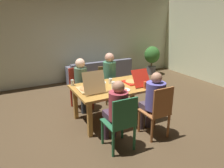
{
  "coord_description": "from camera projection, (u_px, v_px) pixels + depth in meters",
  "views": [
    {
      "loc": [
        -1.93,
        -3.58,
        2.16
      ],
      "look_at": [
        0.0,
        0.1,
        0.75
      ],
      "focal_mm": 34.03,
      "sensor_mm": 36.0,
      "label": 1
    }
  ],
  "objects": [
    {
      "name": "ground_plane",
      "position": [
        114.0,
        119.0,
        4.55
      ],
      "size": [
        20.0,
        20.0,
        0.0
      ],
      "primitive_type": "plane",
      "color": "#4F3C26"
    },
    {
      "name": "back_wall",
      "position": [
        69.0,
        40.0,
        6.66
      ],
      "size": [
        7.93,
        0.12,
        2.67
      ],
      "primitive_type": "cube",
      "color": "beige",
      "rests_on": "ground"
    },
    {
      "name": "side_wall_right",
      "position": [
        212.0,
        40.0,
        6.63
      ],
      "size": [
        0.12,
        5.16,
        2.67
      ],
      "primitive_type": "cube",
      "color": "beige",
      "rests_on": "ground"
    },
    {
      "name": "dining_table",
      "position": [
        114.0,
        90.0,
        4.34
      ],
      "size": [
        1.65,
        1.03,
        0.74
      ],
      "color": "#AF7B34",
      "rests_on": "ground"
    },
    {
      "name": "chair_0",
      "position": [
        108.0,
        82.0,
        5.37
      ],
      "size": [
        0.43,
        0.46,
        0.87
      ],
      "color": "brown",
      "rests_on": "ground"
    },
    {
      "name": "person_0",
      "position": [
        110.0,
        74.0,
        5.18
      ],
      "size": [
        0.31,
        0.49,
        1.24
      ],
      "color": "#2D3941",
      "rests_on": "ground"
    },
    {
      "name": "chair_1",
      "position": [
        158.0,
        111.0,
        3.72
      ],
      "size": [
        0.43,
        0.45,
        0.98
      ],
      "color": "#9A5C30",
      "rests_on": "ground"
    },
    {
      "name": "person_1",
      "position": [
        153.0,
        98.0,
        3.78
      ],
      "size": [
        0.34,
        0.49,
        1.19
      ],
      "color": "#443640",
      "rests_on": "ground"
    },
    {
      "name": "chair_2",
      "position": [
        121.0,
        122.0,
        3.36
      ],
      "size": [
        0.45,
        0.45,
        0.94
      ],
      "color": "#25623C",
      "rests_on": "ground"
    },
    {
      "name": "person_2",
      "position": [
        116.0,
        108.0,
        3.43
      ],
      "size": [
        0.31,
        0.51,
        1.17
      ],
      "color": "#432F3F",
      "rests_on": "ground"
    },
    {
      "name": "chair_3",
      "position": [
        80.0,
        87.0,
        4.98
      ],
      "size": [
        0.46,
        0.44,
        0.94
      ],
      "color": "#B22F20",
      "rests_on": "ground"
    },
    {
      "name": "person_3",
      "position": [
        82.0,
        80.0,
        4.79
      ],
      "size": [
        0.29,
        0.49,
        1.19
      ],
      "color": "#31373F",
      "rests_on": "ground"
    },
    {
      "name": "pizza_box_0",
      "position": [
        135.0,
        81.0,
        4.47
      ],
      "size": [
        0.37,
        0.57,
        0.34
      ],
      "color": "red",
      "rests_on": "dining_table"
    },
    {
      "name": "pizza_box_1",
      "position": [
        90.0,
        88.0,
        4.05
      ],
      "size": [
        0.42,
        0.54,
        0.42
      ],
      "color": "tan",
      "rests_on": "dining_table"
    },
    {
      "name": "plate_0",
      "position": [
        124.0,
        90.0,
        4.08
      ],
      "size": [
        0.22,
        0.22,
        0.03
      ],
      "color": "white",
      "rests_on": "dining_table"
    },
    {
      "name": "plate_1",
      "position": [
        101.0,
        82.0,
        4.51
      ],
      "size": [
        0.23,
        0.23,
        0.03
      ],
      "color": "white",
      "rests_on": "dining_table"
    },
    {
      "name": "drinking_glass_0",
      "position": [
        113.0,
        85.0,
        4.13
      ],
      "size": [
        0.08,
        0.08,
        0.14
      ],
      "primitive_type": "cylinder",
      "color": "silver",
      "rests_on": "dining_table"
    },
    {
      "name": "drinking_glass_1",
      "position": [
        110.0,
        81.0,
        4.45
      ],
      "size": [
        0.08,
        0.08,
        0.11
      ],
      "primitive_type": "cylinder",
      "color": "silver",
      "rests_on": "dining_table"
    },
    {
      "name": "drinking_glass_2",
      "position": [
        145.0,
        85.0,
        4.16
      ],
      "size": [
        0.07,
        0.07,
        0.14
      ],
      "primitive_type": "cylinder",
      "color": "#BB4B28",
      "rests_on": "dining_table"
    },
    {
      "name": "drinking_glass_3",
      "position": [
        72.0,
        83.0,
        4.32
      ],
      "size": [
        0.07,
        0.07,
        0.12
      ],
      "primitive_type": "cylinder",
      "color": "silver",
      "rests_on": "dining_table"
    },
    {
      "name": "couch",
      "position": [
        100.0,
        75.0,
        6.75
      ],
      "size": [
        1.98,
        0.77,
        0.76
      ],
      "color": "slate",
      "rests_on": "ground"
    },
    {
      "name": "potted_plant",
      "position": [
        152.0,
        57.0,
        7.65
      ],
      "size": [
        0.55,
        0.55,
        1.02
      ],
      "color": "#56565D",
      "rests_on": "ground"
    }
  ]
}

